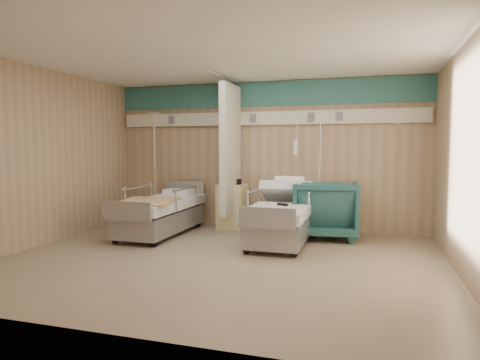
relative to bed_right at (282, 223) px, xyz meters
name	(u,v)px	position (x,y,z in m)	size (l,w,h in m)	color
ground	(221,260)	(-0.60, -1.30, -0.32)	(6.00, 5.00, 0.00)	gray
room_walls	(224,125)	(-0.63, -1.05, 1.55)	(6.04, 5.04, 2.82)	tan
bed_right	(282,223)	(0.00, 0.00, 0.00)	(1.00, 2.16, 0.63)	white
bed_left	(160,217)	(-2.20, 0.00, 0.00)	(1.00, 2.16, 0.63)	white
bedside_cabinet	(232,207)	(-1.15, 0.90, 0.11)	(0.50, 0.48, 0.85)	#F5E399
visitor_armchair	(326,209)	(0.65, 0.60, 0.18)	(1.06, 1.09, 0.99)	#1E4A4C
waffle_blanket	(327,178)	(0.65, 0.54, 0.71)	(0.61, 0.54, 0.07)	white
iv_stand_right	(319,212)	(0.50, 0.80, 0.10)	(0.36, 0.36, 2.01)	silver
iv_stand_left	(155,203)	(-2.68, 0.71, 0.14)	(0.40, 0.40, 2.23)	silver
call_remote	(283,204)	(0.04, -0.16, 0.33)	(0.17, 0.07, 0.04)	black
tan_blanket	(147,201)	(-2.19, -0.46, 0.33)	(0.87, 1.10, 0.04)	tan
toiletry_bag	(235,182)	(-1.09, 0.90, 0.59)	(0.20, 0.12, 0.11)	black
white_cup	(223,180)	(-1.33, 0.92, 0.60)	(0.09, 0.09, 0.14)	white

